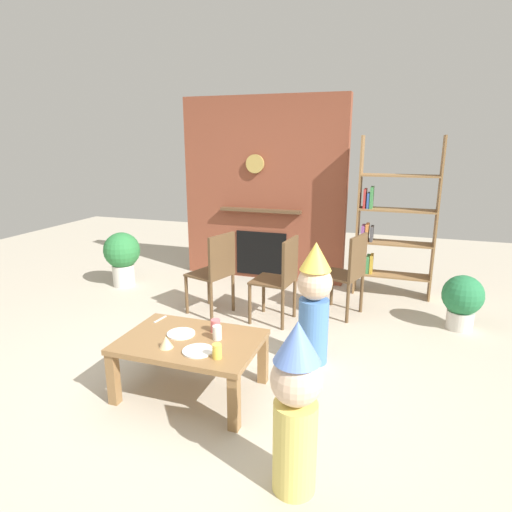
# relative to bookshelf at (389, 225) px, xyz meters

# --- Properties ---
(ground_plane) EXTENTS (12.00, 12.00, 0.00)m
(ground_plane) POSITION_rel_bookshelf_xyz_m (-1.15, -2.40, -0.86)
(ground_plane) COLOR #BCB29E
(brick_fireplace_feature) EXTENTS (2.20, 0.28, 2.40)m
(brick_fireplace_feature) POSITION_rel_bookshelf_xyz_m (-1.64, 0.20, 0.33)
(brick_fireplace_feature) COLOR brown
(brick_fireplace_feature) RESTS_ON ground_plane
(bookshelf) EXTENTS (0.90, 0.28, 1.90)m
(bookshelf) POSITION_rel_bookshelf_xyz_m (0.00, 0.00, 0.00)
(bookshelf) COLOR olive
(bookshelf) RESTS_ON ground_plane
(coffee_table) EXTENTS (1.01, 0.70, 0.43)m
(coffee_table) POSITION_rel_bookshelf_xyz_m (-1.27, -2.72, -0.50)
(coffee_table) COLOR olive
(coffee_table) RESTS_ON ground_plane
(paper_cup_near_left) EXTENTS (0.07, 0.07, 0.10)m
(paper_cup_near_left) POSITION_rel_bookshelf_xyz_m (-1.14, -2.55, -0.38)
(paper_cup_near_left) COLOR #E5666B
(paper_cup_near_left) RESTS_ON coffee_table
(paper_cup_near_right) EXTENTS (0.06, 0.06, 0.10)m
(paper_cup_near_right) POSITION_rel_bookshelf_xyz_m (-0.97, -2.92, -0.38)
(paper_cup_near_right) COLOR #F2CC4C
(paper_cup_near_right) RESTS_ON coffee_table
(paper_cup_center) EXTENTS (0.07, 0.07, 0.10)m
(paper_cup_center) POSITION_rel_bookshelf_xyz_m (-1.08, -2.66, -0.38)
(paper_cup_center) COLOR silver
(paper_cup_center) RESTS_ON coffee_table
(paper_plate_front) EXTENTS (0.21, 0.21, 0.01)m
(paper_plate_front) POSITION_rel_bookshelf_xyz_m (-1.37, -2.67, -0.42)
(paper_plate_front) COLOR white
(paper_plate_front) RESTS_ON coffee_table
(paper_plate_rear) EXTENTS (0.22, 0.22, 0.01)m
(paper_plate_rear) POSITION_rel_bookshelf_xyz_m (-1.13, -2.88, -0.42)
(paper_plate_rear) COLOR white
(paper_plate_rear) RESTS_ON coffee_table
(birthday_cake_slice) EXTENTS (0.10, 0.10, 0.08)m
(birthday_cake_slice) POSITION_rel_bookshelf_xyz_m (-1.37, -2.89, -0.39)
(birthday_cake_slice) COLOR #EAC68C
(birthday_cake_slice) RESTS_ON coffee_table
(table_fork) EXTENTS (0.04, 0.15, 0.01)m
(table_fork) POSITION_rel_bookshelf_xyz_m (-1.66, -2.48, -0.43)
(table_fork) COLOR silver
(table_fork) RESTS_ON coffee_table
(child_with_cone_hat) EXTENTS (0.27, 0.27, 0.98)m
(child_with_cone_hat) POSITION_rel_bookshelf_xyz_m (-0.32, -3.39, -0.34)
(child_with_cone_hat) COLOR #E0CC66
(child_with_cone_hat) RESTS_ON ground_plane
(child_in_pink) EXTENTS (0.29, 0.29, 1.05)m
(child_in_pink) POSITION_rel_bookshelf_xyz_m (-0.50, -1.97, -0.31)
(child_in_pink) COLOR #4C7FC6
(child_in_pink) RESTS_ON ground_plane
(dining_chair_left) EXTENTS (0.50, 0.50, 0.90)m
(dining_chair_left) POSITION_rel_bookshelf_xyz_m (-1.71, -1.26, -0.35)
(dining_chair_left) COLOR brown
(dining_chair_left) RESTS_ON ground_plane
(dining_chair_middle) EXTENTS (0.44, 0.44, 0.90)m
(dining_chair_middle) POSITION_rel_bookshelf_xyz_m (-0.98, -1.25, -0.35)
(dining_chair_middle) COLOR brown
(dining_chair_middle) RESTS_ON ground_plane
(dining_chair_right) EXTENTS (0.50, 0.50, 0.90)m
(dining_chair_right) POSITION_rel_bookshelf_xyz_m (-0.35, -0.85, -0.35)
(dining_chair_right) COLOR brown
(dining_chair_right) RESTS_ON ground_plane
(potted_plant_tall) EXTENTS (0.40, 0.40, 0.56)m
(potted_plant_tall) POSITION_rel_bookshelf_xyz_m (0.77, -0.83, -0.55)
(potted_plant_tall) COLOR beige
(potted_plant_tall) RESTS_ON ground_plane
(potted_plant_short) EXTENTS (0.46, 0.46, 0.71)m
(potted_plant_short) POSITION_rel_bookshelf_xyz_m (-3.25, -0.76, -0.45)
(potted_plant_short) COLOR beige
(potted_plant_short) RESTS_ON ground_plane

